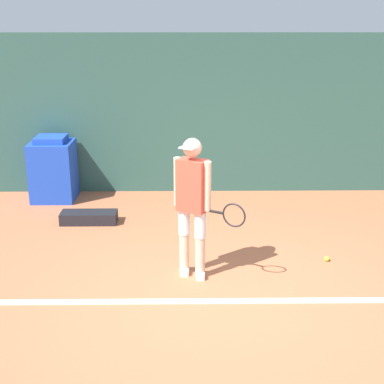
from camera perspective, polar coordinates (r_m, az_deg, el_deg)
The scene contains 7 objects.
ground_plane at distance 6.22m, azimuth 2.82°, elevation -10.90°, with size 24.00×24.00×0.00m, color #B76642.
back_wall at distance 9.47m, azimuth 1.55°, elevation 8.23°, with size 24.00×0.10×2.78m.
court_baseline at distance 6.09m, azimuth 2.90°, elevation -11.55°, with size 21.60×0.10×0.01m.
tennis_player at distance 6.28m, azimuth 0.10°, elevation -1.02°, with size 0.82×0.52×1.72m.
tennis_ball at distance 7.21m, azimuth 14.19°, elevation -6.90°, with size 0.07×0.07×0.07m.
covered_chair at distance 9.49m, azimuth -14.58°, elevation 2.35°, with size 0.71×0.70×1.11m.
equipment_bag at distance 8.38m, azimuth -10.93°, elevation -2.67°, with size 0.86×0.32×0.18m.
Camera 1 is at (-0.37, -5.43, 3.02)m, focal length 50.00 mm.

